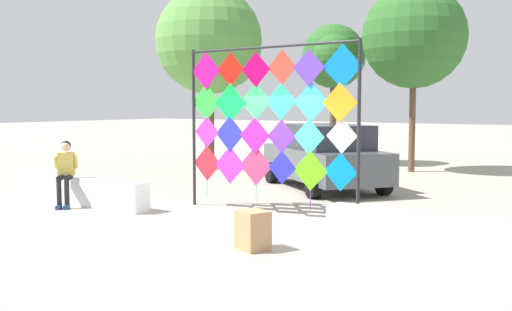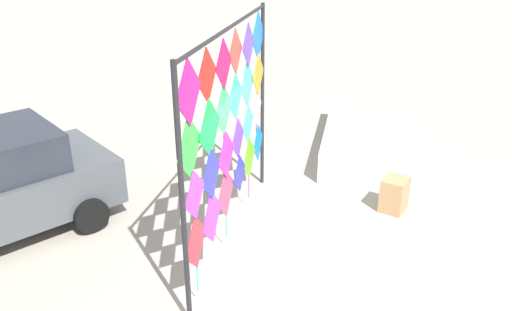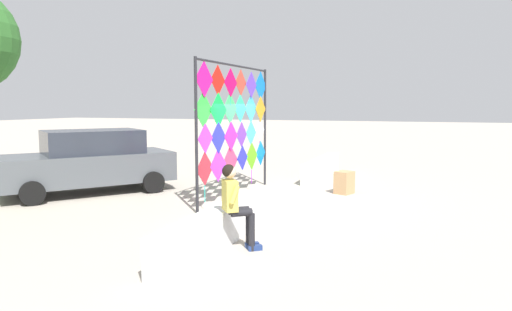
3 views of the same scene
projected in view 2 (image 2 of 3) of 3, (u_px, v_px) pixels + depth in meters
The scene contains 4 objects.
ground at pixel (290, 244), 8.78m from camera, with size 120.00×120.00×0.00m, color #ADA393.
plaza_ledge_right at pixel (336, 135), 12.30m from camera, with size 3.84×0.45×0.65m, color white.
kite_display_rack at pixel (230, 121), 8.07m from camera, with size 4.31×0.22×3.55m.
cardboard_box_large at pixel (394, 195), 9.67m from camera, with size 0.48×0.41×0.63m, color tan.
Camera 2 is at (-7.37, -0.97, 4.94)m, focal length 37.37 mm.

